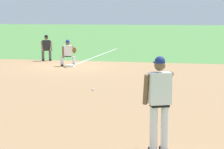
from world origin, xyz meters
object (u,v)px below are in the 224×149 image
(first_base_bag, at_px, (70,66))
(first_baseman, at_px, (68,52))
(pitcher, at_px, (160,98))
(umpire, at_px, (46,47))
(baseball, at_px, (93,90))

(first_base_bag, xyz_separation_m, first_baseman, (0.16, 0.15, 0.69))
(pitcher, height_order, umpire, pitcher)
(first_base_bag, relative_size, umpire, 0.26)
(pitcher, relative_size, umpire, 1.27)
(first_base_bag, bearing_deg, baseball, -155.92)
(baseball, relative_size, umpire, 0.05)
(baseball, height_order, umpire, umpire)
(first_base_bag, distance_m, first_baseman, 0.72)
(first_base_bag, height_order, baseball, first_base_bag)
(first_base_bag, relative_size, pitcher, 0.20)
(pitcher, xyz_separation_m, first_baseman, (12.82, 5.99, -0.33))
(first_base_bag, height_order, first_baseman, first_baseman)
(first_base_bag, xyz_separation_m, pitcher, (-12.66, -5.83, 1.01))
(first_baseman, bearing_deg, baseball, -155.32)
(pitcher, relative_size, first_baseman, 1.39)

